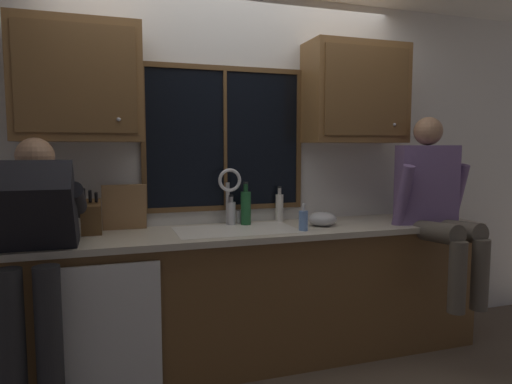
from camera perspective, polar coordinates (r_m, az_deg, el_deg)
name	(u,v)px	position (r m, az deg, el deg)	size (l,w,h in m)	color
back_wall	(229,173)	(3.33, -3.40, 2.36)	(5.80, 0.12, 2.55)	silver
window_glass	(225,139)	(3.25, -3.96, 6.69)	(1.10, 0.02, 0.95)	black
window_frame_top	(225,68)	(3.28, -3.98, 15.32)	(1.17, 0.02, 0.04)	brown
window_frame_bottom	(226,208)	(3.26, -3.86, -1.99)	(1.17, 0.02, 0.04)	brown
window_frame_left	(143,138)	(3.15, -14.06, 6.57)	(0.04, 0.02, 0.95)	brown
window_frame_right	(299,139)	(3.42, 5.41, 6.62)	(0.04, 0.02, 0.95)	brown
window_mullion_center	(225,139)	(3.23, -3.91, 6.69)	(0.02, 0.02, 0.95)	brown
lower_cabinet_run	(243,299)	(3.16, -1.66, -13.31)	(3.40, 0.58, 0.88)	brown
countertop	(244,233)	(3.02, -1.57, -5.14)	(3.46, 0.62, 0.04)	beige
dishwasher_front	(106,330)	(2.74, -18.38, -16.22)	(0.60, 0.02, 0.74)	white
upper_cabinet_left	(79,82)	(3.02, -21.49, 12.79)	(0.74, 0.36, 0.72)	brown
upper_cabinet_right	(355,94)	(3.48, 12.43, 12.03)	(0.74, 0.36, 0.72)	brown
sink	(236,244)	(3.03, -2.52, -6.60)	(0.80, 0.46, 0.21)	white
faucet	(230,189)	(3.15, -3.29, 0.32)	(0.18, 0.09, 0.40)	silver
person_standing	(32,247)	(2.64, -26.46, -6.25)	(0.53, 0.71, 1.52)	#262628
person_sitting_on_counter	(435,199)	(3.39, 21.69, -0.88)	(0.54, 0.65, 1.26)	#595147
knife_block	(91,218)	(2.99, -20.08, -3.10)	(0.12, 0.18, 0.32)	brown
cutting_board	(125,207)	(3.10, -16.26, -1.88)	(0.28, 0.02, 0.31)	#997047
mixing_bowl	(322,219)	(3.20, 8.36, -3.40)	(0.20, 0.20, 0.10)	#B7B7BC
soap_dispenser	(303,220)	(2.99, 6.00, -3.55)	(0.06, 0.07, 0.18)	#668CCC
bottle_green_glass	(279,207)	(3.34, 2.98, -1.89)	(0.06, 0.06, 0.26)	silver
bottle_tall_clear	(246,207)	(3.19, -1.30, -1.92)	(0.07, 0.07, 0.30)	#1E592D
bottle_amber_small	(231,213)	(3.19, -3.12, -2.61)	(0.06, 0.06, 0.21)	#B7B7BC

